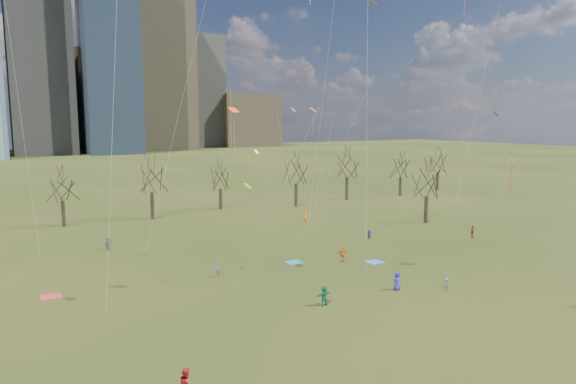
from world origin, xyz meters
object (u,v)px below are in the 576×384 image
blanket_teal (294,262)px  blanket_navy (375,262)px  blanket_crimson (51,297)px  person_0 (397,281)px  person_4 (342,254)px

blanket_teal → blanket_navy: 8.33m
blanket_navy → blanket_crimson: bearing=170.2°
blanket_navy → blanket_teal: bearing=150.9°
person_0 → person_4: bearing=82.3°
blanket_crimson → person_0: size_ratio=1.01×
blanket_crimson → blanket_navy: bearing=-9.8°
blanket_navy → person_0: 8.77m
blanket_navy → person_0: size_ratio=1.01×
blanket_crimson → blanket_teal: bearing=-2.8°
person_0 → blanket_teal: bearing=104.2°
blanket_teal → blanket_crimson: bearing=177.2°
person_4 → blanket_navy: bearing=164.4°
blanket_teal → blanket_navy: bearing=-29.1°
blanket_crimson → person_0: (26.08, -12.98, 0.78)m
blanket_navy → blanket_crimson: size_ratio=1.00×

